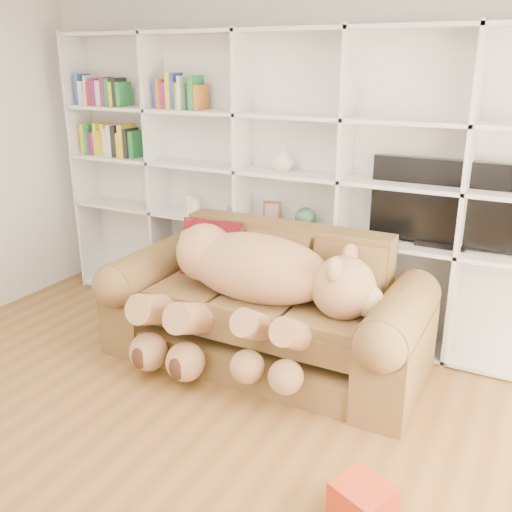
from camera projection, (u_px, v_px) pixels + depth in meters
The scene contains 14 objects.
floor at pixel (109, 490), 3.02m from camera, with size 5.00×5.00×0.00m, color brown.
wall_back at pixel (302, 164), 4.67m from camera, with size 5.00×0.02×2.70m, color white.
bookshelf at pixel (268, 170), 4.68m from camera, with size 4.43×0.35×2.40m.
sofa at pixel (266, 314), 4.23m from camera, with size 2.33×1.01×0.98m.
teddy_bear at pixel (251, 285), 3.98m from camera, with size 1.66×0.93×0.96m.
throw_pillow at pixel (213, 250), 4.49m from camera, with size 0.47×0.15×0.47m, color maroon.
gift_box at pixel (363, 504), 2.78m from camera, with size 0.26×0.24×0.21m, color #B33317.
tv at pixel (446, 204), 4.09m from camera, with size 1.07×0.18×0.63m.
picture_frame at pixel (272, 212), 4.71m from camera, with size 0.15×0.03×0.18m, color #532F1C.
green_vase at pixel (306, 218), 4.58m from camera, with size 0.18×0.18×0.18m, color #32613E.
figurine_tall at pixel (190, 204), 5.07m from camera, with size 0.08×0.08×0.16m, color white.
figurine_short at pixel (197, 206), 5.05m from camera, with size 0.08×0.08×0.13m, color white.
snow_globe at pixel (227, 212), 4.91m from camera, with size 0.10×0.10×0.10m, color silver.
shelf_vase at pixel (282, 159), 4.53m from camera, with size 0.19×0.19×0.20m, color beige.
Camera 1 is at (1.83, -1.81, 2.16)m, focal length 40.00 mm.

